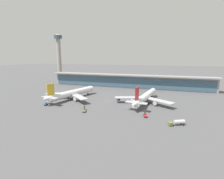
% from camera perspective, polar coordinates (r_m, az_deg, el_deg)
% --- Properties ---
extents(ground_plane, '(1200.00, 1200.00, 0.00)m').
position_cam_1_polar(ground_plane, '(143.08, -1.42, -3.64)').
color(ground_plane, '#515154').
extents(airliner_left_stand, '(44.60, 58.91, 15.84)m').
position_cam_1_polar(airliner_left_stand, '(150.88, -13.02, -1.22)').
color(airliner_left_stand, white).
rests_on(airliner_left_stand, ground).
extents(airliner_centre_stand, '(45.42, 59.47, 15.84)m').
position_cam_1_polar(airliner_centre_stand, '(136.50, 10.79, -2.38)').
color(airliner_centre_stand, white).
rests_on(airliner_centre_stand, ground).
extents(service_truck_near_nose_red, '(3.25, 6.90, 2.70)m').
position_cam_1_polar(service_truck_near_nose_red, '(107.65, 10.80, -8.26)').
color(service_truck_near_nose_red, '#B21E1E').
rests_on(service_truck_near_nose_red, ground).
extents(service_truck_under_wing_blue, '(2.41, 3.21, 2.05)m').
position_cam_1_polar(service_truck_under_wing_blue, '(137.72, -20.72, -4.54)').
color(service_truck_under_wing_blue, '#234C9E').
rests_on(service_truck_under_wing_blue, ground).
extents(service_truck_mid_apron_blue, '(2.87, 3.33, 2.05)m').
position_cam_1_polar(service_truck_mid_apron_blue, '(144.10, 2.11, -3.18)').
color(service_truck_mid_apron_blue, '#234C9E').
rests_on(service_truck_mid_apron_blue, ground).
extents(service_truck_by_tail_olive, '(3.99, 6.77, 2.70)m').
position_cam_1_polar(service_truck_by_tail_olive, '(116.42, -9.03, -6.74)').
color(service_truck_by_tail_olive, olive).
rests_on(service_truck_by_tail_olive, ground).
extents(service_truck_on_taxiway_olive, '(8.65, 6.02, 2.95)m').
position_cam_1_polar(service_truck_on_taxiway_olive, '(98.93, 20.50, -9.95)').
color(service_truck_on_taxiway_olive, olive).
rests_on(service_truck_on_taxiway_olive, ground).
extents(terminal_building, '(189.26, 12.80, 15.20)m').
position_cam_1_polar(terminal_building, '(202.80, 4.92, 2.85)').
color(terminal_building, '#9E998E').
rests_on(terminal_building, ground).
extents(control_tower, '(12.00, 12.00, 74.25)m').
position_cam_1_polar(control_tower, '(285.28, -16.94, 11.26)').
color(control_tower, '#9E998E').
rests_on(control_tower, ground).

